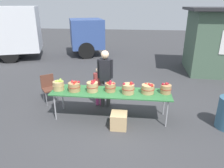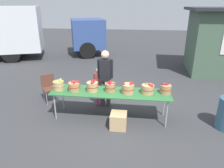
{
  "view_description": "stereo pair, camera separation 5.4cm",
  "coord_description": "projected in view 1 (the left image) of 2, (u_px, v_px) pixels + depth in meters",
  "views": [
    {
      "loc": [
        0.62,
        -4.91,
        2.9
      ],
      "look_at": [
        0.0,
        0.3,
        0.85
      ],
      "focal_mm": 33.27,
      "sensor_mm": 36.0,
      "label": 1
    },
    {
      "loc": [
        0.68,
        -4.9,
        2.9
      ],
      "look_at": [
        0.0,
        0.3,
        0.85
      ],
      "focal_mm": 33.27,
      "sensor_mm": 36.0,
      "label": 2
    }
  ],
  "objects": [
    {
      "name": "child_customer",
      "position": [
        99.0,
        83.0,
        6.09
      ],
      "size": [
        0.32,
        0.16,
        1.19
      ],
      "rotation": [
        0.0,
        0.0,
        3.14
      ],
      "color": "#CC3F8C",
      "rests_on": "ground"
    },
    {
      "name": "market_table",
      "position": [
        111.0,
        93.0,
        5.4
      ],
      "size": [
        3.1,
        0.76,
        0.75
      ],
      "color": "#2D6B38",
      "rests_on": "ground"
    },
    {
      "name": "apple_basket_red_1",
      "position": [
        92.0,
        86.0,
        5.37
      ],
      "size": [
        0.31,
        0.31,
        0.29
      ],
      "color": "tan",
      "rests_on": "market_table"
    },
    {
      "name": "folding_chair",
      "position": [
        49.0,
        86.0,
        6.38
      ],
      "size": [
        0.56,
        0.56,
        0.86
      ],
      "rotation": [
        0.0,
        0.0,
        0.67
      ],
      "color": "brown",
      "rests_on": "ground"
    },
    {
      "name": "vendor_adult",
      "position": [
        105.0,
        75.0,
        5.91
      ],
      "size": [
        0.45,
        0.25,
        1.69
      ],
      "rotation": [
        0.0,
        0.0,
        3.21
      ],
      "color": "#3F3F3F",
      "rests_on": "ground"
    },
    {
      "name": "apple_basket_red_4",
      "position": [
        148.0,
        89.0,
        5.27
      ],
      "size": [
        0.34,
        0.34,
        0.27
      ],
      "color": "tan",
      "rests_on": "market_table"
    },
    {
      "name": "apple_basket_red_3",
      "position": [
        128.0,
        88.0,
        5.25
      ],
      "size": [
        0.32,
        0.32,
        0.3
      ],
      "color": "tan",
      "rests_on": "market_table"
    },
    {
      "name": "apple_basket_green_0",
      "position": [
        59.0,
        85.0,
        5.47
      ],
      "size": [
        0.31,
        0.31,
        0.29
      ],
      "color": "tan",
      "rests_on": "market_table"
    },
    {
      "name": "box_truck",
      "position": [
        20.0,
        31.0,
        11.24
      ],
      "size": [
        7.97,
        4.64,
        2.75
      ],
      "rotation": [
        0.0,
        0.0,
        0.35
      ],
      "color": "silver",
      "rests_on": "ground"
    },
    {
      "name": "ground_plane",
      "position": [
        111.0,
        117.0,
        5.66
      ],
      "size": [
        40.0,
        40.0,
        0.0
      ],
      "primitive_type": "plane",
      "color": "#38383A"
    },
    {
      "name": "apple_basket_red_2",
      "position": [
        110.0,
        87.0,
        5.38
      ],
      "size": [
        0.29,
        0.29,
        0.27
      ],
      "color": "#A87F51",
      "rests_on": "market_table"
    },
    {
      "name": "apple_basket_red_0",
      "position": [
        74.0,
        86.0,
        5.41
      ],
      "size": [
        0.33,
        0.33,
        0.28
      ],
      "color": "#A87F51",
      "rests_on": "market_table"
    },
    {
      "name": "apple_basket_red_5",
      "position": [
        166.0,
        89.0,
        5.27
      ],
      "size": [
        0.28,
        0.28,
        0.29
      ],
      "color": "#A87F51",
      "rests_on": "market_table"
    },
    {
      "name": "produce_crate",
      "position": [
        119.0,
        121.0,
        5.11
      ],
      "size": [
        0.4,
        0.4,
        0.4
      ],
      "primitive_type": "cube",
      "color": "tan",
      "rests_on": "ground"
    }
  ]
}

